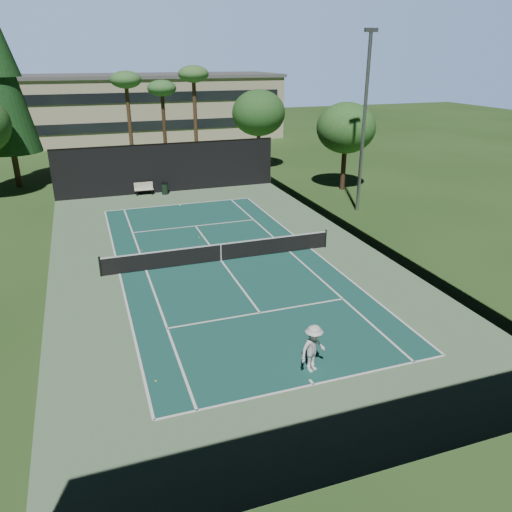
{
  "coord_description": "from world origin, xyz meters",
  "views": [
    {
      "loc": [
        -6.59,
        -24.74,
        10.58
      ],
      "look_at": [
        1.0,
        -3.0,
        1.3
      ],
      "focal_mm": 35.0,
      "sensor_mm": 36.0,
      "label": 1
    }
  ],
  "objects_px": {
    "tennis_ball_b": "(207,250)",
    "park_bench": "(144,188)",
    "tennis_ball_a": "(156,381)",
    "tennis_ball_d": "(142,250)",
    "trash_bin": "(165,189)",
    "tennis_ball_c": "(199,237)",
    "tennis_net": "(221,252)",
    "player": "(313,348)"
  },
  "relations": [
    {
      "from": "tennis_net",
      "to": "tennis_ball_b",
      "type": "distance_m",
      "value": 1.89
    },
    {
      "from": "tennis_ball_b",
      "to": "tennis_ball_c",
      "type": "relative_size",
      "value": 0.8
    },
    {
      "from": "tennis_ball_a",
      "to": "tennis_ball_c",
      "type": "xyz_separation_m",
      "value": [
        4.81,
        13.97,
        0.0
      ]
    },
    {
      "from": "player",
      "to": "tennis_ball_d",
      "type": "bearing_deg",
      "value": 84.74
    },
    {
      "from": "tennis_ball_b",
      "to": "tennis_ball_d",
      "type": "height_order",
      "value": "tennis_ball_d"
    },
    {
      "from": "park_bench",
      "to": "player",
      "type": "bearing_deg",
      "value": -84.7
    },
    {
      "from": "player",
      "to": "tennis_ball_a",
      "type": "height_order",
      "value": "player"
    },
    {
      "from": "tennis_ball_a",
      "to": "tennis_net",
      "type": "bearing_deg",
      "value": 62.67
    },
    {
      "from": "trash_bin",
      "to": "tennis_ball_c",
      "type": "bearing_deg",
      "value": -89.01
    },
    {
      "from": "tennis_ball_a",
      "to": "trash_bin",
      "type": "relative_size",
      "value": 0.08
    },
    {
      "from": "tennis_ball_d",
      "to": "player",
      "type": "bearing_deg",
      "value": -73.08
    },
    {
      "from": "tennis_ball_a",
      "to": "tennis_ball_b",
      "type": "relative_size",
      "value": 1.18
    },
    {
      "from": "trash_bin",
      "to": "tennis_ball_b",
      "type": "bearing_deg",
      "value": -89.41
    },
    {
      "from": "trash_bin",
      "to": "tennis_ball_a",
      "type": "bearing_deg",
      "value": -100.38
    },
    {
      "from": "park_bench",
      "to": "trash_bin",
      "type": "relative_size",
      "value": 1.59
    },
    {
      "from": "tennis_ball_a",
      "to": "tennis_ball_b",
      "type": "bearing_deg",
      "value": 67.85
    },
    {
      "from": "player",
      "to": "park_bench",
      "type": "distance_m",
      "value": 26.89
    },
    {
      "from": "player",
      "to": "tennis_ball_d",
      "type": "relative_size",
      "value": 28.0
    },
    {
      "from": "park_bench",
      "to": "tennis_net",
      "type": "bearing_deg",
      "value": -82.23
    },
    {
      "from": "tennis_ball_b",
      "to": "tennis_ball_c",
      "type": "xyz_separation_m",
      "value": [
        0.05,
        2.29,
        0.01
      ]
    },
    {
      "from": "tennis_ball_d",
      "to": "tennis_net",
      "type": "bearing_deg",
      "value": -37.54
    },
    {
      "from": "tennis_ball_c",
      "to": "tennis_ball_d",
      "type": "xyz_separation_m",
      "value": [
        -3.64,
        -1.03,
        -0.01
      ]
    },
    {
      "from": "tennis_ball_b",
      "to": "tennis_ball_a",
      "type": "bearing_deg",
      "value": -112.15
    },
    {
      "from": "player",
      "to": "tennis_ball_a",
      "type": "distance_m",
      "value": 5.65
    },
    {
      "from": "tennis_ball_a",
      "to": "tennis_ball_d",
      "type": "relative_size",
      "value": 1.13
    },
    {
      "from": "tennis_ball_a",
      "to": "trash_bin",
      "type": "height_order",
      "value": "trash_bin"
    },
    {
      "from": "tennis_ball_a",
      "to": "tennis_ball_c",
      "type": "bearing_deg",
      "value": 71.0
    },
    {
      "from": "tennis_ball_b",
      "to": "trash_bin",
      "type": "bearing_deg",
      "value": 90.59
    },
    {
      "from": "player",
      "to": "tennis_ball_c",
      "type": "xyz_separation_m",
      "value": [
        -0.65,
        15.14,
        -0.88
      ]
    },
    {
      "from": "player",
      "to": "tennis_ball_d",
      "type": "xyz_separation_m",
      "value": [
        -4.29,
        14.1,
        -0.88
      ]
    },
    {
      "from": "tennis_net",
      "to": "tennis_ball_c",
      "type": "height_order",
      "value": "tennis_net"
    },
    {
      "from": "tennis_ball_a",
      "to": "tennis_ball_c",
      "type": "height_order",
      "value": "tennis_ball_c"
    },
    {
      "from": "player",
      "to": "tennis_ball_d",
      "type": "distance_m",
      "value": 14.77
    },
    {
      "from": "tennis_net",
      "to": "tennis_ball_d",
      "type": "relative_size",
      "value": 197.41
    },
    {
      "from": "trash_bin",
      "to": "tennis_ball_d",
      "type": "bearing_deg",
      "value": -105.71
    },
    {
      "from": "tennis_ball_b",
      "to": "park_bench",
      "type": "relative_size",
      "value": 0.04
    },
    {
      "from": "tennis_net",
      "to": "tennis_ball_a",
      "type": "relative_size",
      "value": 174.78
    },
    {
      "from": "tennis_ball_c",
      "to": "tennis_ball_d",
      "type": "distance_m",
      "value": 3.79
    },
    {
      "from": "tennis_ball_b",
      "to": "park_bench",
      "type": "xyz_separation_m",
      "value": [
        -1.78,
        13.93,
        0.52
      ]
    },
    {
      "from": "tennis_ball_b",
      "to": "tennis_ball_d",
      "type": "xyz_separation_m",
      "value": [
        -3.59,
        1.26,
        0.0
      ]
    },
    {
      "from": "player",
      "to": "tennis_ball_c",
      "type": "height_order",
      "value": "player"
    },
    {
      "from": "tennis_net",
      "to": "trash_bin",
      "type": "distance_m",
      "value": 15.31
    }
  ]
}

